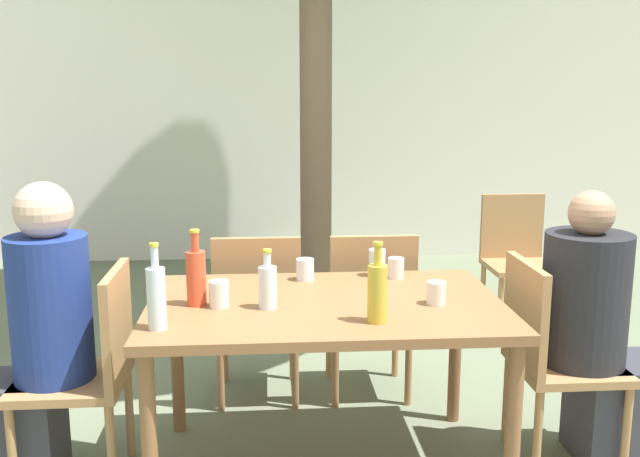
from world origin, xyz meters
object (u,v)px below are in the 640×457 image
(water_bottle_1, at_px, (156,296))
(drinking_glass_2, at_px, (396,268))
(oil_cruet_0, at_px, (377,291))
(patio_chair_3, at_px, (370,305))
(person_seated_1, at_px, (601,342))
(patio_chair_1, at_px, (548,350))
(person_seated_0, at_px, (33,352))
(patio_chair_4, at_px, (516,253))
(patio_chair_2, at_px, (257,308))
(drinking_glass_4, at_px, (436,293))
(drinking_glass_0, at_px, (305,269))
(dining_table_front, at_px, (325,320))
(drinking_glass_1, at_px, (219,294))
(patio_chair_0, at_px, (92,363))
(drinking_glass_3, at_px, (377,263))
(soda_bottle_3, at_px, (196,276))
(water_bottle_2, at_px, (268,286))

(water_bottle_1, xyz_separation_m, drinking_glass_2, (1.00, 0.64, -0.08))
(drinking_glass_2, bearing_deg, oil_cruet_0, -106.63)
(patio_chair_3, bearing_deg, person_seated_1, 141.96)
(patio_chair_1, relative_size, person_seated_0, 0.71)
(patio_chair_3, distance_m, person_seated_0, 1.65)
(patio_chair_4, bearing_deg, patio_chair_2, -147.74)
(person_seated_1, relative_size, oil_cruet_0, 3.90)
(patio_chair_2, bearing_deg, oil_cruet_0, 115.31)
(patio_chair_2, xyz_separation_m, drinking_glass_4, (0.74, -0.78, 0.29))
(patio_chair_3, height_order, person_seated_0, person_seated_0)
(patio_chair_2, xyz_separation_m, drinking_glass_2, (0.65, -0.36, 0.29))
(drinking_glass_0, bearing_deg, dining_table_front, -79.17)
(patio_chair_2, bearing_deg, drinking_glass_1, 79.37)
(patio_chair_0, bearing_deg, person_seated_1, 90.00)
(patio_chair_4, distance_m, person_seated_0, 3.23)
(patio_chair_1, bearing_deg, drinking_glass_3, 60.45)
(patio_chair_3, height_order, soda_bottle_3, soda_bottle_3)
(patio_chair_2, distance_m, drinking_glass_3, 0.72)
(soda_bottle_3, bearing_deg, drinking_glass_0, 37.22)
(patio_chair_4, distance_m, person_seated_1, 1.84)
(patio_chair_0, distance_m, person_seated_0, 0.24)
(patio_chair_2, distance_m, patio_chair_3, 0.59)
(water_bottle_2, distance_m, drinking_glass_4, 0.69)
(patio_chair_3, relative_size, drinking_glass_3, 7.07)
(person_seated_1, bearing_deg, patio_chair_3, 51.96)
(drinking_glass_2, bearing_deg, water_bottle_2, -144.95)
(person_seated_1, bearing_deg, drinking_glass_2, 67.49)
(dining_table_front, bearing_deg, person_seated_1, -0.00)
(water_bottle_1, bearing_deg, patio_chair_4, 45.03)
(oil_cruet_0, height_order, water_bottle_1, water_bottle_1)
(patio_chair_1, bearing_deg, water_bottle_1, 100.38)
(drinking_glass_2, bearing_deg, drinking_glass_0, -179.55)
(patio_chair_4, distance_m, water_bottle_2, 2.57)
(patio_chair_0, bearing_deg, oil_cruet_0, 76.33)
(patio_chair_3, relative_size, soda_bottle_3, 2.89)
(person_seated_1, height_order, drinking_glass_1, person_seated_1)
(soda_bottle_3, bearing_deg, drinking_glass_4, -3.80)
(patio_chair_4, bearing_deg, water_bottle_1, -134.97)
(drinking_glass_3, distance_m, drinking_glass_4, 0.49)
(dining_table_front, height_order, drinking_glass_4, drinking_glass_4)
(drinking_glass_3, xyz_separation_m, drinking_glass_4, (0.17, -0.46, -0.02))
(patio_chair_1, height_order, drinking_glass_4, patio_chair_1)
(drinking_glass_0, relative_size, drinking_glass_2, 1.04)
(patio_chair_1, xyz_separation_m, person_seated_1, (0.23, -0.00, 0.03))
(water_bottle_1, bearing_deg, water_bottle_2, 28.89)
(patio_chair_2, xyz_separation_m, patio_chair_4, (1.76, 1.11, 0.00))
(dining_table_front, height_order, patio_chair_3, patio_chair_3)
(oil_cruet_0, relative_size, water_bottle_2, 1.28)
(drinking_glass_0, distance_m, drinking_glass_4, 0.66)
(person_seated_0, height_order, drinking_glass_0, person_seated_0)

